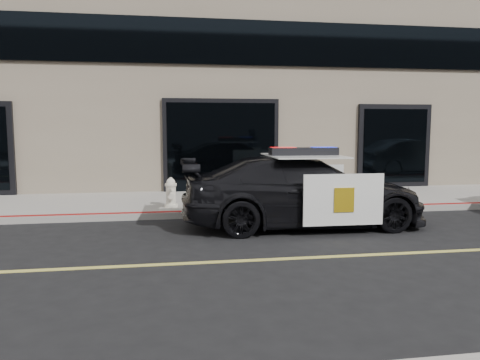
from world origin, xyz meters
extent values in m
plane|color=black|center=(0.00, 0.00, 0.00)|extent=(120.00, 120.00, 0.00)
cube|color=gray|center=(0.00, 5.25, 0.07)|extent=(60.00, 3.50, 0.15)
cube|color=#756856|center=(0.00, 10.50, 6.00)|extent=(60.00, 7.00, 12.00)
imported|color=black|center=(0.12, 2.32, 0.73)|extent=(2.19, 5.06, 1.45)
cube|color=white|center=(0.59, 1.27, 0.70)|extent=(1.55, 0.06, 0.97)
cube|color=white|center=(0.62, 3.35, 0.70)|extent=(1.55, 0.06, 0.97)
cube|color=white|center=(0.12, 2.32, 1.46)|extent=(1.48, 1.76, 0.02)
cube|color=gold|center=(0.59, 1.24, 0.70)|extent=(0.39, 0.02, 0.46)
cube|color=black|center=(0.12, 2.32, 1.55)|extent=(1.40, 0.38, 0.17)
cube|color=red|center=(-0.30, 2.33, 1.56)|extent=(0.49, 0.32, 0.16)
cube|color=#0C19CC|center=(0.55, 2.31, 1.56)|extent=(0.49, 0.32, 0.16)
cylinder|color=white|center=(-2.55, 4.20, 0.19)|extent=(0.32, 0.32, 0.07)
cylinder|color=white|center=(-2.55, 4.20, 0.45)|extent=(0.23, 0.23, 0.45)
cylinder|color=white|center=(-2.55, 4.20, 0.69)|extent=(0.28, 0.28, 0.05)
sphere|color=white|center=(-2.55, 4.20, 0.74)|extent=(0.21, 0.21, 0.21)
cylinder|color=white|center=(-2.55, 4.20, 0.83)|extent=(0.06, 0.06, 0.06)
cylinder|color=white|center=(-2.55, 4.35, 0.51)|extent=(0.12, 0.11, 0.12)
cylinder|color=white|center=(-2.55, 4.04, 0.51)|extent=(0.12, 0.11, 0.12)
cylinder|color=white|center=(-2.55, 4.02, 0.45)|extent=(0.15, 0.13, 0.15)
camera|label=1|loc=(-2.69, -6.89, 2.05)|focal=35.00mm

